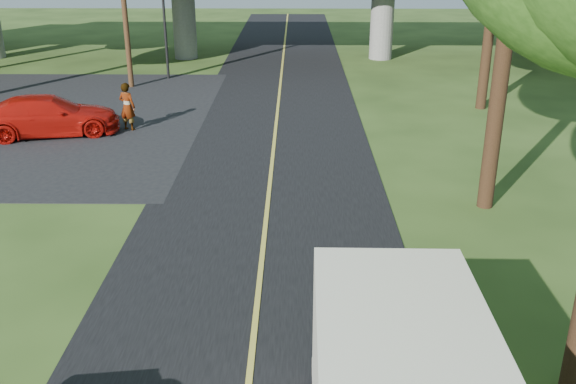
{
  "coord_description": "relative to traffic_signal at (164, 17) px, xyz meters",
  "views": [
    {
      "loc": [
        0.79,
        -7.87,
        7.26
      ],
      "look_at": [
        0.62,
        6.06,
        1.6
      ],
      "focal_mm": 40.0,
      "sensor_mm": 36.0,
      "label": 1
    }
  ],
  "objects": [
    {
      "name": "road",
      "position": [
        6.0,
        -16.0,
        -3.19
      ],
      "size": [
        7.0,
        90.0,
        0.02
      ],
      "primitive_type": "cube",
      "color": "black",
      "rests_on": "ground"
    },
    {
      "name": "parking_lot",
      "position": [
        -5.0,
        -8.0,
        -3.19
      ],
      "size": [
        16.0,
        18.0,
        0.01
      ],
      "primitive_type": "cube",
      "color": "black",
      "rests_on": "ground"
    },
    {
      "name": "lane_line",
      "position": [
        6.0,
        -16.0,
        -3.17
      ],
      "size": [
        0.12,
        90.0,
        0.01
      ],
      "primitive_type": "cube",
      "color": "gold",
      "rests_on": "road"
    },
    {
      "name": "traffic_signal",
      "position": [
        0.0,
        0.0,
        0.0
      ],
      "size": [
        0.18,
        0.22,
        5.2
      ],
      "color": "black",
      "rests_on": "ground"
    },
    {
      "name": "red_sedan",
      "position": [
        -2.65,
        -10.21,
        -2.44
      ],
      "size": [
        5.59,
        3.39,
        1.52
      ],
      "primitive_type": "imported",
      "rotation": [
        0.0,
        0.0,
        1.83
      ],
      "color": "#B7120B",
      "rests_on": "ground"
    },
    {
      "name": "pedestrian",
      "position": [
        0.22,
        -9.56,
        -2.25
      ],
      "size": [
        0.81,
        0.68,
        1.89
      ],
      "primitive_type": "imported",
      "rotation": [
        0.0,
        0.0,
        2.75
      ],
      "color": "gray",
      "rests_on": "ground"
    }
  ]
}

